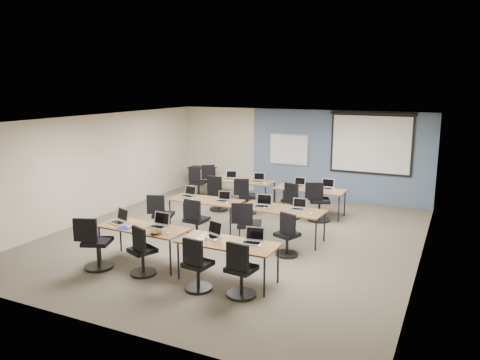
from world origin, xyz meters
The scene contains 58 objects.
floor centered at (0.00, 0.00, 0.00)m, with size 8.00×9.00×0.02m, color #6B6354.
ceiling centered at (0.00, 0.00, 2.70)m, with size 8.00×9.00×0.02m, color white.
wall_back centered at (0.00, 4.50, 1.35)m, with size 8.00×0.04×2.70m, color beige.
wall_front centered at (0.00, -4.50, 1.35)m, with size 8.00×0.04×2.70m, color beige.
wall_left centered at (-4.00, 0.00, 1.35)m, with size 0.04×9.00×2.70m, color beige.
wall_right centered at (4.00, 0.00, 1.35)m, with size 0.04×9.00×2.70m, color beige.
blue_accent_panel centered at (1.25, 4.47, 1.35)m, with size 5.50×0.04×2.70m, color #3D5977.
whiteboard centered at (-0.30, 4.43, 1.45)m, with size 1.28×0.03×0.98m.
projector_screen centered at (2.20, 4.41, 1.89)m, with size 2.40×0.10×1.82m.
training_table_front_left centered at (-0.92, -2.20, 0.68)m, with size 1.79×0.75×0.73m.
training_table_front_right centered at (0.98, -2.28, 0.68)m, with size 1.79×0.75×0.73m.
training_table_mid_left centered at (-0.91, 0.24, 0.68)m, with size 1.77×0.74×0.73m.
training_table_mid_right centered at (1.05, 0.24, 0.69)m, with size 1.90×0.79×0.73m.
training_table_back_left centered at (-1.12, 2.72, 0.69)m, with size 1.89×0.79×0.73m.
training_table_back_right centered at (1.01, 2.47, 0.69)m, with size 1.86×0.77×0.73m.
laptop_0 centered at (-1.53, -2.15, 0.80)m, with size 0.36×0.31×0.27m.
mouse_0 centered at (-1.14, -2.37, 0.74)m, with size 0.05×0.09×0.03m, color white.
task_chair_0 centered at (-1.56, -2.86, 0.43)m, with size 0.58×0.55×1.03m.
laptop_1 centered at (-0.64, -2.05, 0.80)m, with size 0.36×0.31×0.27m.
mouse_1 centered at (-0.25, -2.32, 0.74)m, with size 0.06×0.10×0.03m, color white.
task_chair_1 centered at (-0.56, -2.74, 0.40)m, with size 0.51×0.48×0.97m.
laptop_2 centered at (0.58, -2.11, 0.79)m, with size 0.35×0.29×0.26m.
mouse_2 centered at (0.73, -2.32, 0.74)m, with size 0.07×0.10×0.04m, color white.
task_chair_2 centered at (0.69, -2.87, 0.40)m, with size 0.48×0.48×0.97m.
laptop_3 centered at (1.39, -2.11, 0.79)m, with size 0.35×0.29×0.26m.
mouse_3 centered at (1.58, -2.26, 0.74)m, with size 0.06×0.09×0.03m, color white.
task_chair_3 centered at (1.46, -2.77, 0.40)m, with size 0.50×0.50×0.98m.
laptop_4 centered at (-1.45, 0.35, 0.79)m, with size 0.33×0.28×0.25m.
mouse_4 centered at (-1.18, 0.06, 0.74)m, with size 0.06×0.10×0.03m, color white.
task_chair_4 centered at (-1.58, -0.65, 0.41)m, with size 0.52×0.50×0.99m.
laptop_5 centered at (-0.46, 0.29, 0.79)m, with size 0.30×0.26×0.23m.
mouse_5 centered at (-0.29, 0.16, 0.74)m, with size 0.06×0.09×0.03m, color white.
task_chair_5 centered at (-0.63, -0.70, 0.41)m, with size 0.52×0.52×1.00m.
laptop_6 centered at (0.58, 0.25, 0.80)m, with size 0.35×0.30×0.27m.
mouse_6 centered at (0.68, 0.11, 0.74)m, with size 0.06×0.09×0.03m, color white.
task_chair_6 centered at (0.60, -0.60, 0.43)m, with size 0.58×0.56×1.03m.
laptop_7 centered at (1.40, 0.37, 0.79)m, with size 0.31×0.26×0.23m.
mouse_7 centered at (1.76, 0.13, 0.74)m, with size 0.06×0.10×0.04m, color white.
task_chair_7 centered at (1.52, -0.68, 0.39)m, with size 0.49×0.47×0.95m.
laptop_8 centered at (-1.48, 2.69, 0.79)m, with size 0.32×0.27×0.24m.
mouse_8 centered at (-1.24, 2.57, 0.74)m, with size 0.06×0.10×0.03m, color white.
task_chair_8 centered at (-1.43, 1.82, 0.41)m, with size 0.52×0.52×1.00m.
laptop_9 centered at (-0.61, 2.74, 0.79)m, with size 0.32×0.27×0.24m.
mouse_9 centered at (-0.33, 2.56, 0.74)m, with size 0.06×0.09×0.03m, color white.
task_chair_9 centered at (-0.59, 1.86, 0.41)m, with size 0.54×0.50×0.99m.
laptop_10 centered at (0.65, 2.65, 0.79)m, with size 0.31×0.26×0.23m.
mouse_10 centered at (0.70, 2.58, 0.74)m, with size 0.06×0.09×0.03m, color white.
task_chair_10 centered at (0.68, 1.97, 0.40)m, with size 0.49×0.49×0.97m.
laptop_11 centered at (1.42, 2.69, 0.79)m, with size 0.34×0.29×0.25m.
mouse_11 centered at (1.65, 2.52, 0.74)m, with size 0.06×0.10×0.04m, color white.
task_chair_11 centered at (1.37, 2.03, 0.43)m, with size 0.60×0.56×1.04m.
blue_mousepad centered at (-1.21, -2.41, 0.73)m, with size 0.25×0.20×0.01m, color #0E199C.
snack_bowl centered at (-0.44, -2.45, 0.76)m, with size 0.25×0.25×0.06m, color brown.
snack_plate centered at (0.47, -2.32, 0.74)m, with size 0.19×0.19×0.01m, color white.
coffee_cup centered at (0.62, -2.42, 0.77)m, with size 0.05×0.05×0.05m, color white.
utility_table centered at (-3.16, 3.95, 0.65)m, with size 0.90×0.50×0.75m.
spare_chair_a centered at (-2.45, 3.38, 0.40)m, with size 0.57×0.50×0.98m.
spare_chair_b centered at (-2.77, 2.99, 0.39)m, with size 0.46×0.46×0.95m.
Camera 1 is at (4.56, -9.27, 3.48)m, focal length 35.00 mm.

